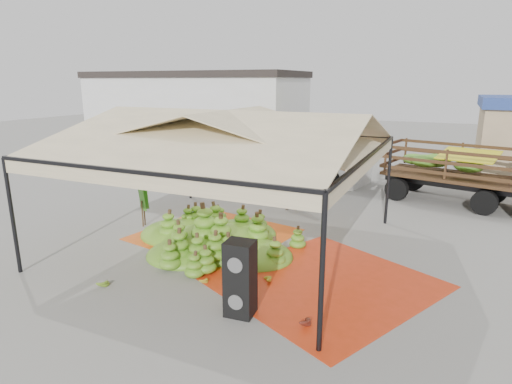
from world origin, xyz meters
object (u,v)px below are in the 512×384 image
at_px(speaker_stack, 240,279).
at_px(vendor, 291,187).
at_px(banana_heap, 214,228).
at_px(truck_right, 485,171).
at_px(truck_left, 305,150).

relative_size(speaker_stack, vendor, 0.93).
bearing_deg(vendor, speaker_stack, 79.26).
bearing_deg(banana_heap, speaker_stack, -51.75).
height_order(banana_heap, truck_right, truck_right).
bearing_deg(truck_left, speaker_stack, -66.56).
height_order(banana_heap, speaker_stack, speaker_stack).
bearing_deg(banana_heap, vendor, 80.49).
bearing_deg(speaker_stack, truck_left, 97.99).
distance_m(speaker_stack, vendor, 7.79).
height_order(banana_heap, truck_left, truck_left).
distance_m(banana_heap, truck_right, 10.93).
bearing_deg(truck_right, vendor, -139.25).
relative_size(speaker_stack, truck_right, 0.23).
xyz_separation_m(vendor, truck_right, (6.67, 3.46, 0.58)).
bearing_deg(truck_right, truck_left, 179.06).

